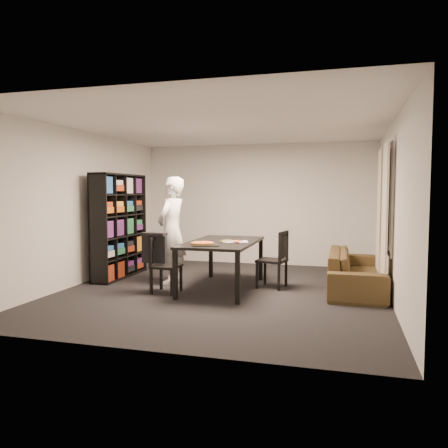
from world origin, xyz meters
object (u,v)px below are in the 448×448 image
(bookshelf, at_px, (120,226))
(baking_tray, at_px, (205,245))
(person, at_px, (172,230))
(chair_right, at_px, (277,256))
(sofa, at_px, (356,271))
(dining_table, at_px, (222,245))
(pepperoni_pizza, at_px, (203,243))
(chair_left, at_px, (161,261))

(bookshelf, xyz_separation_m, baking_tray, (2.00, -1.06, -0.17))
(person, bearing_deg, baking_tray, 55.33)
(chair_right, height_order, sofa, chair_right)
(dining_table, distance_m, pepperoni_pizza, 0.58)
(dining_table, distance_m, person, 0.99)
(bookshelf, bearing_deg, person, -14.06)
(person, distance_m, sofa, 3.12)
(person, height_order, pepperoni_pizza, person)
(dining_table, height_order, chair_left, chair_left)
(chair_left, bearing_deg, person, 10.58)
(chair_left, distance_m, baking_tray, 0.82)
(chair_right, xyz_separation_m, pepperoni_pizza, (-1.00, -0.86, 0.27))
(person, distance_m, pepperoni_pizza, 1.09)
(chair_left, distance_m, chair_right, 1.88)
(chair_right, height_order, pepperoni_pizza, chair_right)
(chair_right, bearing_deg, chair_left, -54.84)
(person, xyz_separation_m, baking_tray, (0.85, -0.77, -0.13))
(bookshelf, bearing_deg, pepperoni_pizza, -27.71)
(chair_left, relative_size, chair_right, 0.93)
(sofa, bearing_deg, chair_right, 98.84)
(pepperoni_pizza, bearing_deg, dining_table, 74.32)
(chair_left, xyz_separation_m, baking_tray, (0.76, -0.10, 0.29))
(bookshelf, height_order, person, bookshelf)
(bookshelf, bearing_deg, baking_tray, -27.86)
(bookshelf, xyz_separation_m, sofa, (4.19, 0.03, -0.64))
(baking_tray, height_order, pepperoni_pizza, pepperoni_pizza)
(pepperoni_pizza, bearing_deg, sofa, 25.06)
(bookshelf, xyz_separation_m, chair_right, (2.95, -0.17, -0.42))
(dining_table, relative_size, chair_left, 2.15)
(chair_right, xyz_separation_m, sofa, (1.25, 0.19, -0.22))
(bookshelf, distance_m, person, 1.18)
(person, bearing_deg, chair_left, 15.47)
(chair_left, height_order, person, person)
(sofa, bearing_deg, person, 95.92)
(pepperoni_pizza, height_order, sofa, pepperoni_pizza)
(dining_table, bearing_deg, bookshelf, 167.35)
(dining_table, height_order, sofa, dining_table)
(pepperoni_pizza, bearing_deg, chair_right, 40.59)
(baking_tray, xyz_separation_m, pepperoni_pizza, (-0.05, 0.03, 0.02))
(dining_table, distance_m, baking_tray, 0.60)
(bookshelf, xyz_separation_m, person, (1.15, -0.29, -0.03))
(person, distance_m, baking_tray, 1.15)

